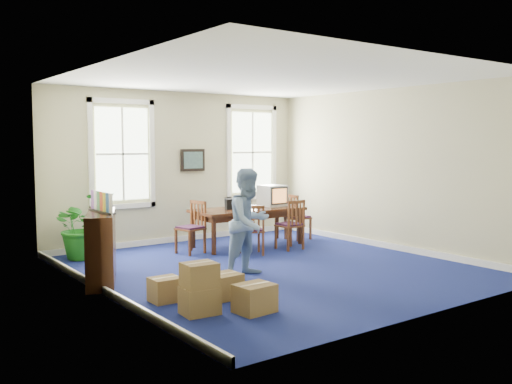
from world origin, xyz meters
TOP-DOWN VIEW (x-y plane):
  - floor at (0.00, 0.00)m, footprint 6.50×6.50m
  - ceiling at (0.00, 0.00)m, footprint 6.50×6.50m
  - wall_back at (0.00, 3.25)m, footprint 6.50×0.00m
  - wall_front at (0.00, -3.25)m, footprint 6.50×0.00m
  - wall_left at (-3.00, 0.00)m, footprint 0.00×6.50m
  - wall_right at (3.00, 0.00)m, footprint 0.00×6.50m
  - baseboard_back at (0.00, 3.22)m, footprint 6.00×0.04m
  - baseboard_left at (-2.97, 0.00)m, footprint 0.04×6.50m
  - baseboard_right at (2.97, 0.00)m, footprint 0.04×6.50m
  - window_left at (-1.30, 3.23)m, footprint 1.40×0.12m
  - window_right at (1.90, 3.23)m, footprint 1.40×0.12m
  - wall_picture at (0.30, 3.20)m, footprint 0.58×0.06m
  - conference_table at (0.85, 1.92)m, footprint 2.33×1.13m
  - crt_tv at (1.53, 1.97)m, footprint 0.50×0.55m
  - game_console at (1.84, 1.92)m, footprint 0.24×0.27m
  - equipment_bag at (0.59, 1.97)m, footprint 0.49×0.41m
  - chair_near_left at (0.38, 1.14)m, footprint 0.57×0.57m
  - chair_near_right at (1.32, 1.14)m, footprint 0.45×0.45m
  - chair_end_left at (-0.50, 1.92)m, footprint 0.54×0.54m
  - chair_end_right at (2.21, 1.92)m, footprint 0.48×0.48m
  - man at (-0.64, -0.23)m, footprint 0.96×0.81m
  - credenza at (-2.75, 0.66)m, footprint 0.91×1.41m
  - brochure_rack at (-2.73, 0.66)m, footprint 0.40×0.74m
  - potted_plant at (-2.33, 2.66)m, footprint 1.20×1.08m
  - cardboard_boxes at (-2.17, -1.47)m, footprint 1.19×1.19m

SIDE VIEW (x-z plane):
  - floor at x=0.00m, z-range 0.00..0.00m
  - baseboard_back at x=0.00m, z-range 0.00..0.12m
  - baseboard_left at x=-2.97m, z-range 0.00..0.12m
  - baseboard_right at x=2.97m, z-range 0.00..0.12m
  - cardboard_boxes at x=-2.17m, z-range 0.00..0.68m
  - conference_table at x=0.85m, z-range 0.00..0.78m
  - chair_near_left at x=0.38m, z-range 0.00..0.96m
  - chair_near_right at x=1.32m, z-range 0.00..1.00m
  - chair_end_right at x=2.21m, z-range 0.00..1.00m
  - chair_end_left at x=-0.50m, z-range 0.00..1.00m
  - credenza at x=-2.75m, z-range 0.00..1.07m
  - potted_plant at x=-2.33m, z-range 0.00..1.22m
  - game_console at x=1.84m, z-range 0.78..0.84m
  - man at x=-0.64m, z-range 0.00..1.72m
  - equipment_bag at x=0.59m, z-range 0.78..0.99m
  - crt_tv at x=1.53m, z-range 0.78..1.23m
  - brochure_rack at x=-2.73m, z-range 1.07..1.40m
  - wall_back at x=0.00m, z-range -1.65..4.85m
  - wall_front at x=0.00m, z-range -1.65..4.85m
  - wall_left at x=-3.00m, z-range -1.65..4.85m
  - wall_right at x=3.00m, z-range -1.65..4.85m
  - wall_picture at x=0.30m, z-range 1.51..1.99m
  - window_left at x=-1.30m, z-range 0.80..3.00m
  - window_right at x=1.90m, z-range 0.80..3.00m
  - ceiling at x=0.00m, z-range 3.20..3.20m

